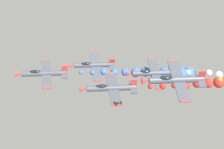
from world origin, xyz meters
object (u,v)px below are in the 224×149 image
Objects in this scene: airplane_left_inner at (110,88)px; airplane_right_outer at (175,80)px; airplane_lead at (43,73)px; airplane_left_outer at (153,73)px; airplane_right_inner at (93,65)px.

airplane_left_inner is 1.00× the size of airplane_right_outer.
airplane_right_outer is at bearing -140.24° from airplane_left_inner.
airplane_lead is at bearing 44.11° from airplane_right_outer.
airplane_left_inner is 14.72m from airplane_left_outer.
airplane_right_inner is 1.00× the size of airplane_right_outer.
airplane_left_outer reaches higher than airplane_left_inner.
airplane_left_outer is (-11.44, -11.19, 0.18)m from airplane_right_inner.
airplane_lead reaches higher than airplane_left_inner.
airplane_right_outer reaches higher than airplane_lead.
airplane_right_outer is (-21.70, -21.04, 2.79)m from airplane_lead.
airplane_left_outer is (10.42, -10.39, 0.34)m from airplane_left_inner.
airplane_right_outer is (-10.89, -9.06, 3.64)m from airplane_left_inner.
airplane_left_inner is at bearing 39.76° from airplane_right_outer.
airplane_right_inner is 16.01m from airplane_left_outer.
airplane_left_inner is 1.00× the size of airplane_left_outer.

